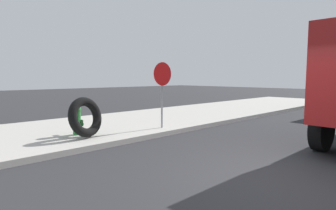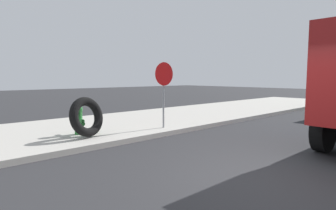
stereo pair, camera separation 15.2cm
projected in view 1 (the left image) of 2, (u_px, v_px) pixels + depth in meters
ground_plane at (271, 181)px, 4.97m from camera, size 80.00×80.00×0.00m
sidewalk_curb at (90, 128)px, 9.62m from camera, size 36.00×5.00×0.15m
fire_hydrant at (77, 119)px, 8.14m from camera, size 0.26×0.60×0.87m
loose_tire at (85, 117)px, 7.73m from camera, size 1.22×0.79×1.15m
stop_sign at (162, 83)px, 9.16m from camera, size 0.76×0.08×2.16m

